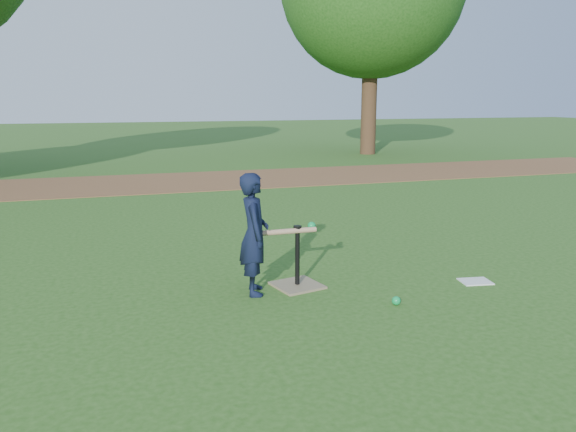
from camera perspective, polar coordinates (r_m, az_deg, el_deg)
name	(u,v)px	position (r m, az deg, el deg)	size (l,w,h in m)	color
ground	(300,288)	(5.54, 1.26, -7.31)	(80.00, 80.00, 0.00)	#285116
dirt_strip	(191,181)	(12.69, -9.87, 3.51)	(24.00, 3.00, 0.01)	brown
child	(254,234)	(5.25, -3.47, -1.84)	(0.42, 0.28, 1.15)	black
wiffle_ball_ground	(396,301)	(5.18, 10.94, -8.44)	(0.08, 0.08, 0.08)	#0D9645
clipboard	(475,281)	(6.01, 18.49, -6.32)	(0.30, 0.23, 0.01)	white
batting_tee	(297,276)	(5.54, 0.95, -6.08)	(0.52, 0.52, 0.61)	#887556
swing_action	(289,231)	(5.39, 0.08, -1.49)	(0.67, 0.21, 0.09)	tan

